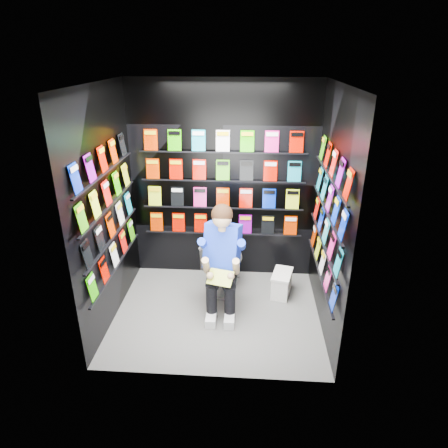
{
  "coord_description": "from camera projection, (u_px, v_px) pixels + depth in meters",
  "views": [
    {
      "loc": [
        0.35,
        -3.92,
        2.89
      ],
      "look_at": [
        0.07,
        0.15,
        1.1
      ],
      "focal_mm": 32.0,
      "sensor_mm": 36.0,
      "label": 1
    }
  ],
  "objects": [
    {
      "name": "comics_back",
      "position": [
        223.0,
        184.0,
        5.12
      ],
      "size": [
        2.1,
        0.06,
        1.37
      ],
      "primitive_type": null,
      "color": "#C60E00",
      "rests_on": "wall_back"
    },
    {
      "name": "ceiling",
      "position": [
        215.0,
        83.0,
        3.72
      ],
      "size": [
        2.4,
        2.4,
        0.0
      ],
      "primitive_type": "plane",
      "color": "white",
      "rests_on": "floor"
    },
    {
      "name": "longbox",
      "position": [
        281.0,
        284.0,
        5.09
      ],
      "size": [
        0.29,
        0.41,
        0.28
      ],
      "primitive_type": "cube",
      "rotation": [
        0.0,
        0.0,
        -0.23
      ],
      "color": "silver",
      "rests_on": "floor"
    },
    {
      "name": "wall_back",
      "position": [
        223.0,
        184.0,
        5.15
      ],
      "size": [
        2.4,
        0.04,
        2.6
      ],
      "primitive_type": "cube",
      "color": "black",
      "rests_on": "floor"
    },
    {
      "name": "comics_left",
      "position": [
        109.0,
        209.0,
        4.31
      ],
      "size": [
        0.06,
        1.7,
        1.37
      ],
      "primitive_type": null,
      "color": "#C60E00",
      "rests_on": "wall_left"
    },
    {
      "name": "wall_front",
      "position": [
        206.0,
        257.0,
        3.32
      ],
      "size": [
        2.4,
        0.04,
        2.6
      ],
      "primitive_type": "cube",
      "color": "black",
      "rests_on": "floor"
    },
    {
      "name": "comics_right",
      "position": [
        328.0,
        215.0,
        4.16
      ],
      "size": [
        0.06,
        1.7,
        1.37
      ],
      "primitive_type": null,
      "color": "#C60E00",
      "rests_on": "wall_right"
    },
    {
      "name": "reader",
      "position": [
        223.0,
        247.0,
        4.64
      ],
      "size": [
        0.73,
        0.91,
        1.47
      ],
      "primitive_type": null,
      "rotation": [
        0.0,
        0.0,
        -0.26
      ],
      "color": "blue",
      "rests_on": "toilet"
    },
    {
      "name": "floor",
      "position": [
        217.0,
        313.0,
        4.76
      ],
      "size": [
        2.4,
        2.4,
        0.0
      ],
      "primitive_type": "plane",
      "color": "#5B5B58",
      "rests_on": "ground"
    },
    {
      "name": "toilet",
      "position": [
        225.0,
        262.0,
        5.15
      ],
      "size": [
        0.6,
        0.83,
        0.73
      ],
      "primitive_type": "imported",
      "rotation": [
        0.0,
        0.0,
        2.89
      ],
      "color": "white",
      "rests_on": "floor"
    },
    {
      "name": "wall_left",
      "position": [
        106.0,
        210.0,
        4.31
      ],
      "size": [
        0.04,
        2.0,
        2.6
      ],
      "primitive_type": "cube",
      "color": "black",
      "rests_on": "floor"
    },
    {
      "name": "held_comic",
      "position": [
        220.0,
        278.0,
        4.4
      ],
      "size": [
        0.31,
        0.23,
        0.12
      ],
      "primitive_type": "cube",
      "rotation": [
        -0.96,
        0.0,
        -0.26
      ],
      "color": "green",
      "rests_on": "reader"
    },
    {
      "name": "wall_right",
      "position": [
        331.0,
        215.0,
        4.16
      ],
      "size": [
        0.04,
        2.0,
        2.6
      ],
      "primitive_type": "cube",
      "color": "black",
      "rests_on": "floor"
    },
    {
      "name": "longbox_lid",
      "position": [
        282.0,
        274.0,
        5.02
      ],
      "size": [
        0.31,
        0.44,
        0.03
      ],
      "primitive_type": "cube",
      "rotation": [
        0.0,
        0.0,
        -0.23
      ],
      "color": "silver",
      "rests_on": "longbox"
    }
  ]
}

